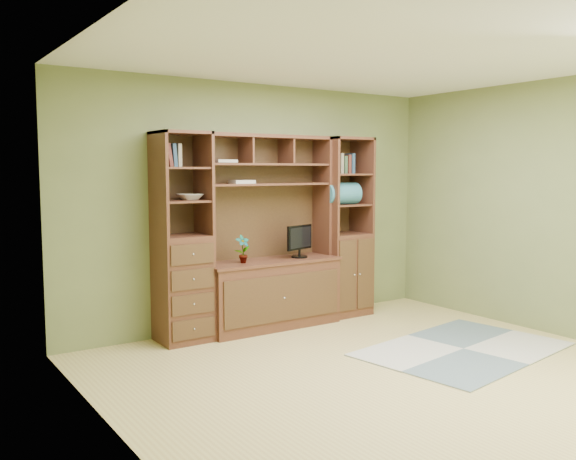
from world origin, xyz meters
TOP-DOWN VIEW (x-y plane):
  - room at (0.00, 0.00)m, footprint 4.60×4.10m
  - center_hutch at (-0.00, 1.73)m, footprint 1.54×0.53m
  - left_tower at (-1.00, 1.77)m, footprint 0.50×0.45m
  - right_tower at (1.02, 1.77)m, footprint 0.55×0.45m
  - rug at (1.05, 0.02)m, footprint 2.10×1.56m
  - monitor at (0.34, 1.70)m, footprint 0.43×0.29m
  - orchid at (-0.37, 1.70)m, footprint 0.15×0.10m
  - magazines at (-0.30, 1.82)m, footprint 0.23×0.17m
  - bowl at (-0.92, 1.77)m, footprint 0.24×0.24m
  - blanket_teal at (0.93, 1.73)m, footprint 0.43×0.25m
  - blanket_red at (1.10, 1.85)m, footprint 0.35×0.20m

SIDE VIEW (x-z plane):
  - rug at x=1.05m, z-range 0.00..0.01m
  - orchid at x=-0.37m, z-range 0.73..1.02m
  - monitor at x=0.34m, z-range 0.73..1.22m
  - center_hutch at x=0.00m, z-range 0.00..2.05m
  - left_tower at x=-1.00m, z-range 0.00..2.05m
  - right_tower at x=1.02m, z-range 0.00..2.05m
  - room at x=0.00m, z-range -0.02..2.62m
  - blanket_red at x=1.10m, z-range 1.29..1.49m
  - blanket_teal at x=0.93m, z-range 1.29..1.54m
  - bowl at x=-0.92m, z-range 1.39..1.45m
  - magazines at x=-0.30m, z-range 1.54..1.58m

